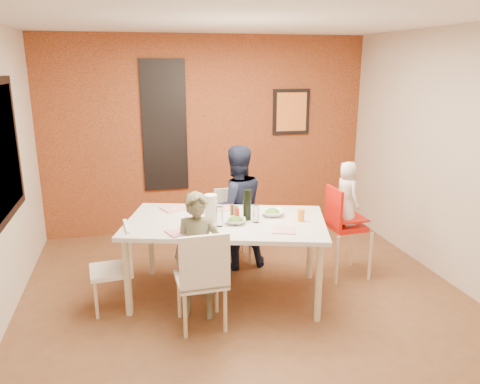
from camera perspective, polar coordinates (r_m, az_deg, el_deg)
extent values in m
plane|color=brown|center=(4.88, 0.83, -12.89)|extent=(4.50, 4.50, 0.00)
cube|color=white|center=(4.32, 0.97, 20.52)|extent=(4.50, 4.50, 0.02)
cube|color=beige|center=(6.58, -3.92, 6.93)|extent=(4.50, 0.02, 2.70)
cube|color=beige|center=(2.39, 14.29, -8.91)|extent=(4.50, 0.02, 2.70)
cube|color=beige|center=(5.40, 24.76, 3.70)|extent=(0.02, 4.50, 2.70)
cube|color=maroon|center=(6.56, -3.89, 6.91)|extent=(4.50, 0.02, 2.70)
cube|color=silver|center=(6.45, -9.20, 7.95)|extent=(0.55, 0.03, 1.70)
cube|color=black|center=(6.45, -9.20, 7.95)|extent=(0.60, 0.03, 1.76)
cube|color=black|center=(6.80, 6.27, 9.70)|extent=(0.54, 0.03, 0.64)
cube|color=orange|center=(6.78, 6.31, 9.69)|extent=(0.44, 0.01, 0.54)
cube|color=silver|center=(4.65, -1.75, -3.73)|extent=(2.18, 1.60, 0.04)
cylinder|color=beige|center=(4.56, -13.61, -10.13)|extent=(0.07, 0.07, 0.77)
cylinder|color=beige|center=(5.36, -10.83, -6.00)|extent=(0.07, 0.07, 0.77)
cylinder|color=beige|center=(4.40, 9.58, -10.86)|extent=(0.07, 0.07, 0.77)
cylinder|color=beige|center=(5.23, 8.55, -6.46)|extent=(0.07, 0.07, 0.77)
cube|color=silver|center=(4.27, -4.78, -10.61)|extent=(0.45, 0.45, 0.05)
cube|color=silver|center=(3.99, -4.32, -8.63)|extent=(0.44, 0.06, 0.49)
cylinder|color=beige|center=(4.56, -2.89, -12.04)|extent=(0.04, 0.04, 0.43)
cylinder|color=beige|center=(4.26, -1.82, -14.18)|extent=(0.04, 0.04, 0.43)
cylinder|color=beige|center=(4.51, -7.42, -12.51)|extent=(0.04, 0.04, 0.43)
cylinder|color=beige|center=(4.20, -6.71, -14.73)|extent=(0.04, 0.04, 0.43)
cube|color=silver|center=(5.63, -0.81, -4.43)|extent=(0.40, 0.40, 0.05)
cube|color=silver|center=(5.72, -1.22, -1.71)|extent=(0.40, 0.04, 0.45)
cylinder|color=#C9B695|center=(5.52, -2.08, -7.18)|extent=(0.03, 0.03, 0.39)
cylinder|color=#C9B695|center=(5.82, -2.73, -5.98)|extent=(0.03, 0.03, 0.39)
cylinder|color=#C9B695|center=(5.59, 1.21, -6.89)|extent=(0.03, 0.03, 0.39)
cylinder|color=#C9B695|center=(5.88, 0.40, -5.72)|extent=(0.03, 0.03, 0.39)
cube|color=white|center=(4.71, -15.47, -9.21)|extent=(0.42, 0.42, 0.04)
cube|color=white|center=(4.64, -13.48, -6.53)|extent=(0.07, 0.39, 0.44)
cylinder|color=beige|center=(4.94, -17.29, -10.81)|extent=(0.03, 0.03, 0.38)
cylinder|color=beige|center=(4.95, -13.57, -10.47)|extent=(0.03, 0.03, 0.38)
cylinder|color=beige|center=(4.66, -17.13, -12.48)|extent=(0.03, 0.03, 0.38)
cylinder|color=beige|center=(4.67, -13.16, -12.11)|extent=(0.03, 0.03, 0.38)
cube|color=red|center=(5.30, 12.85, -4.08)|extent=(0.38, 0.38, 0.05)
cube|color=red|center=(5.15, 11.36, -1.79)|extent=(0.05, 0.36, 0.42)
cube|color=red|center=(5.27, 12.92, -3.05)|extent=(0.38, 0.38, 0.02)
cylinder|color=beige|center=(5.35, 15.60, -7.59)|extent=(0.03, 0.03, 0.55)
cylinder|color=beige|center=(5.16, 11.75, -8.21)|extent=(0.03, 0.03, 0.55)
cylinder|color=beige|center=(5.67, 13.49, -6.12)|extent=(0.03, 0.03, 0.55)
cylinder|color=beige|center=(5.49, 9.81, -6.63)|extent=(0.03, 0.03, 0.55)
imported|color=#5D5C42|center=(4.35, -5.14, -7.83)|extent=(0.50, 0.40, 1.21)
imported|color=black|center=(5.38, -0.45, -1.88)|extent=(0.74, 0.60, 1.44)
imported|color=silver|center=(5.18, 12.90, -0.18)|extent=(0.26, 0.37, 0.70)
cube|color=white|center=(4.35, -7.45, -4.88)|extent=(0.27, 0.27, 0.01)
cube|color=white|center=(5.02, -1.67, -1.95)|extent=(0.24, 0.24, 0.01)
cube|color=white|center=(4.39, 5.38, -4.61)|extent=(0.28, 0.28, 0.01)
cube|color=white|center=(5.04, -8.04, -2.00)|extent=(0.31, 0.31, 0.01)
imported|color=silver|center=(4.55, -0.56, -3.56)|extent=(0.24, 0.24, 0.05)
imported|color=white|center=(4.79, 3.98, -2.54)|extent=(0.29, 0.29, 0.06)
cylinder|color=black|center=(4.62, 0.87, -1.57)|extent=(0.08, 0.08, 0.31)
cylinder|color=white|center=(4.46, -2.50, -2.99)|extent=(0.07, 0.07, 0.19)
cylinder|color=silver|center=(4.57, 1.95, -2.63)|extent=(0.06, 0.06, 0.18)
cylinder|color=white|center=(4.55, -3.59, -2.04)|extent=(0.12, 0.12, 0.28)
cylinder|color=red|center=(4.59, -0.31, -2.80)|extent=(0.04, 0.04, 0.14)
cylinder|color=#2A6C24|center=(4.63, -0.47, -2.59)|extent=(0.04, 0.04, 0.14)
cylinder|color=brown|center=(4.66, -0.98, -2.42)|extent=(0.04, 0.04, 0.15)
cylinder|color=orange|center=(4.65, 7.45, -2.81)|extent=(0.07, 0.07, 0.12)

